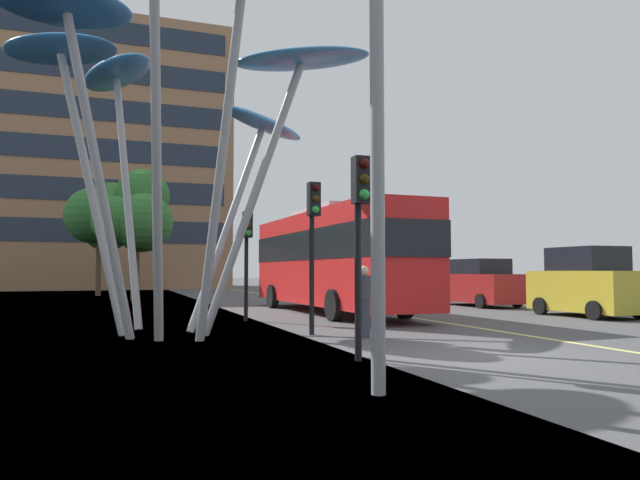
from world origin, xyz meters
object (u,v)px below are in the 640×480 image
(leaf_sculpture, at_px, (172,59))
(traffic_light_island_mid, at_px, (247,241))
(car_parked_mid, at_px, (587,284))
(red_bus, at_px, (332,255))
(traffic_light_kerb_far, at_px, (313,224))
(traffic_light_kerb_near, at_px, (360,212))
(car_parked_far, at_px, (478,284))
(pedestrian, at_px, (364,302))

(leaf_sculpture, relative_size, traffic_light_island_mid, 3.25)
(leaf_sculpture, xyz_separation_m, car_parked_mid, (13.66, 1.12, -5.56))
(car_parked_mid, bearing_deg, red_bus, 149.52)
(leaf_sculpture, bearing_deg, traffic_light_kerb_far, -19.43)
(red_bus, bearing_deg, traffic_light_kerb_far, -114.35)
(red_bus, relative_size, car_parked_mid, 2.99)
(traffic_light_kerb_near, relative_size, traffic_light_island_mid, 1.04)
(traffic_light_island_mid, distance_m, car_parked_far, 11.93)
(red_bus, height_order, leaf_sculpture, leaf_sculpture)
(red_bus, distance_m, traffic_light_kerb_near, 11.24)
(leaf_sculpture, height_order, car_parked_far, leaf_sculpture)
(leaf_sculpture, distance_m, pedestrian, 7.42)
(leaf_sculpture, relative_size, pedestrian, 6.61)
(leaf_sculpture, height_order, traffic_light_kerb_far, leaf_sculpture)
(red_bus, xyz_separation_m, car_parked_far, (7.47, 1.79, -1.12))
(traffic_light_island_mid, relative_size, car_parked_far, 0.73)
(car_parked_mid, bearing_deg, leaf_sculpture, -175.30)
(traffic_light_kerb_far, distance_m, pedestrian, 2.21)
(car_parked_mid, bearing_deg, car_parked_far, 89.71)
(traffic_light_kerb_near, xyz_separation_m, car_parked_far, (11.01, 12.45, -1.54))
(traffic_light_kerb_near, height_order, traffic_light_island_mid, traffic_light_kerb_near)
(traffic_light_kerb_far, bearing_deg, leaf_sculpture, 160.57)
(traffic_light_island_mid, bearing_deg, traffic_light_kerb_far, -81.61)
(leaf_sculpture, relative_size, traffic_light_kerb_far, 2.98)
(traffic_light_kerb_near, relative_size, pedestrian, 2.11)
(car_parked_far, bearing_deg, car_parked_mid, -90.29)
(red_bus, relative_size, traffic_light_island_mid, 3.49)
(red_bus, xyz_separation_m, traffic_light_kerb_near, (-3.54, -10.66, 0.43))
(red_bus, bearing_deg, car_parked_mid, -30.48)
(red_bus, distance_m, car_parked_far, 7.76)
(traffic_light_island_mid, bearing_deg, car_parked_far, 20.20)
(traffic_light_kerb_far, bearing_deg, traffic_light_kerb_near, -97.57)
(traffic_light_kerb_near, height_order, pedestrian, traffic_light_kerb_near)
(pedestrian, bearing_deg, car_parked_far, 44.25)
(traffic_light_kerb_far, relative_size, traffic_light_island_mid, 1.09)
(car_parked_far, bearing_deg, traffic_light_kerb_near, -131.48)
(red_bus, distance_m, traffic_light_island_mid, 4.32)
(traffic_light_kerb_near, bearing_deg, traffic_light_kerb_far, 82.43)
(red_bus, height_order, car_parked_mid, red_bus)
(traffic_light_island_mid, bearing_deg, leaf_sculpture, -128.82)
(traffic_light_kerb_far, distance_m, car_parked_far, 13.55)
(leaf_sculpture, height_order, traffic_light_kerb_near, leaf_sculpture)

